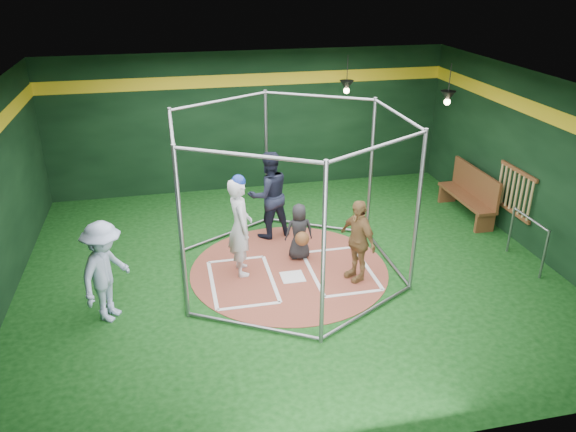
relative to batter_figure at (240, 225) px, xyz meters
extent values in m
cube|color=#0C360D|center=(0.90, -0.12, -1.00)|extent=(10.00, 9.00, 0.02)
cube|color=black|center=(0.90, -0.12, 2.51)|extent=(10.00, 9.00, 0.02)
cube|color=black|center=(0.90, 4.38, 0.76)|extent=(10.00, 0.10, 3.50)
cube|color=black|center=(0.90, -4.62, 0.76)|extent=(10.00, 0.10, 3.50)
cube|color=black|center=(5.90, -0.12, 0.76)|extent=(0.10, 9.00, 3.50)
cube|color=yellow|center=(0.90, 4.35, 1.81)|extent=(10.00, 0.01, 0.30)
cube|color=yellow|center=(5.87, -0.12, 1.81)|extent=(0.01, 9.00, 0.30)
cylinder|color=brown|center=(0.90, -0.12, -0.98)|extent=(3.80, 3.80, 0.01)
cube|color=white|center=(0.90, -0.42, -0.97)|extent=(0.43, 0.43, 0.01)
cube|color=white|center=(-0.05, 0.48, -0.97)|extent=(1.10, 0.07, 0.01)
cube|color=white|center=(-0.05, -1.22, -0.97)|extent=(1.10, 0.07, 0.01)
cube|color=white|center=(-0.60, -0.37, -0.97)|extent=(0.07, 1.70, 0.01)
cube|color=white|center=(0.50, -0.37, -0.97)|extent=(0.07, 1.70, 0.01)
cube|color=white|center=(1.85, 0.48, -0.97)|extent=(1.10, 0.07, 0.01)
cube|color=white|center=(1.85, -1.22, -0.97)|extent=(1.10, 0.07, 0.01)
cube|color=white|center=(1.30, -0.37, -0.97)|extent=(0.07, 1.70, 0.01)
cube|color=white|center=(2.40, -0.37, -0.97)|extent=(0.07, 1.70, 0.01)
cylinder|color=gray|center=(2.90, 1.03, 0.51)|extent=(0.07, 0.07, 3.00)
cylinder|color=gray|center=(0.90, 2.18, 0.51)|extent=(0.07, 0.07, 3.00)
cylinder|color=gray|center=(-1.09, 1.03, 0.51)|extent=(0.07, 0.07, 3.00)
cylinder|color=gray|center=(-1.09, -1.27, 0.51)|extent=(0.07, 0.07, 3.00)
cylinder|color=gray|center=(0.90, -2.42, 0.51)|extent=(0.07, 0.07, 3.00)
cylinder|color=gray|center=(2.90, -1.27, 0.51)|extent=(0.07, 0.07, 3.00)
cylinder|color=gray|center=(1.90, 1.60, 1.96)|extent=(2.02, 1.20, 0.06)
cylinder|color=gray|center=(1.90, 1.60, -0.94)|extent=(2.02, 1.20, 0.06)
cylinder|color=gray|center=(-0.09, 1.60, 1.96)|extent=(2.02, 1.20, 0.06)
cylinder|color=gray|center=(-0.09, 1.60, -0.94)|extent=(2.02, 1.20, 0.06)
cylinder|color=gray|center=(-1.09, -0.12, 1.96)|extent=(0.06, 2.30, 0.06)
cylinder|color=gray|center=(-1.09, -0.12, -0.94)|extent=(0.06, 2.30, 0.06)
cylinder|color=gray|center=(-0.09, -1.85, 1.96)|extent=(2.02, 1.20, 0.06)
cylinder|color=gray|center=(-0.09, -1.85, -0.94)|extent=(2.02, 1.20, 0.06)
cylinder|color=gray|center=(1.90, -1.85, 1.96)|extent=(2.02, 1.20, 0.06)
cylinder|color=gray|center=(1.90, -1.85, -0.94)|extent=(2.02, 1.20, 0.06)
cylinder|color=gray|center=(2.90, -0.12, 1.96)|extent=(0.06, 2.30, 0.06)
cylinder|color=gray|center=(2.90, -0.12, -0.94)|extent=(0.06, 2.30, 0.06)
cube|color=brown|center=(5.84, 0.28, 0.51)|extent=(0.05, 1.25, 0.08)
cube|color=brown|center=(5.84, 0.28, -0.39)|extent=(0.05, 1.25, 0.08)
cylinder|color=tan|center=(5.82, -0.27, 0.06)|extent=(0.06, 0.06, 0.85)
cylinder|color=tan|center=(5.82, -0.12, 0.06)|extent=(0.06, 0.06, 0.85)
cylinder|color=tan|center=(5.82, 0.04, 0.06)|extent=(0.06, 0.06, 0.85)
cylinder|color=tan|center=(5.82, 0.20, 0.06)|extent=(0.06, 0.06, 0.85)
cylinder|color=tan|center=(5.82, 0.36, 0.06)|extent=(0.06, 0.06, 0.85)
cylinder|color=tan|center=(5.82, 0.51, 0.06)|extent=(0.06, 0.06, 0.85)
cylinder|color=tan|center=(5.82, 0.67, 0.06)|extent=(0.06, 0.06, 0.85)
cylinder|color=tan|center=(5.82, 0.83, 0.06)|extent=(0.06, 0.06, 0.85)
cone|color=black|center=(3.10, 3.48, 1.76)|extent=(0.34, 0.34, 0.22)
sphere|color=#FFD899|center=(3.10, 3.48, 1.63)|extent=(0.14, 0.14, 0.14)
cylinder|color=black|center=(3.10, 3.48, 2.11)|extent=(0.02, 0.02, 0.70)
cone|color=black|center=(4.90, 1.88, 1.76)|extent=(0.34, 0.34, 0.22)
sphere|color=#FFD899|center=(4.90, 1.88, 1.63)|extent=(0.14, 0.14, 0.14)
cylinder|color=black|center=(4.90, 1.88, 2.11)|extent=(0.02, 0.02, 0.70)
imported|color=silver|center=(0.00, 0.00, -0.03)|extent=(0.49, 0.72, 1.90)
sphere|color=navy|center=(0.00, 0.00, 0.86)|extent=(0.26, 0.26, 0.26)
imported|color=#B3874D|center=(2.06, -0.69, -0.19)|extent=(0.67, 1.00, 1.57)
imported|color=black|center=(1.20, 0.31, -0.40)|extent=(0.57, 0.38, 1.14)
sphere|color=brown|center=(1.20, 0.06, -0.44)|extent=(0.28, 0.28, 0.28)
imported|color=black|center=(0.81, 1.42, -0.03)|extent=(1.06, 0.91, 1.89)
imported|color=#AABBE0|center=(-2.34, -1.02, -0.12)|extent=(1.12, 1.30, 1.74)
cube|color=brown|center=(5.45, 1.47, -0.53)|extent=(0.46, 1.96, 0.07)
cube|color=brown|center=(5.64, 1.47, -0.17)|extent=(0.07, 1.96, 0.65)
cube|color=brown|center=(5.45, 0.60, -0.77)|extent=(0.44, 0.09, 0.44)
cube|color=brown|center=(5.45, 2.34, -0.77)|extent=(0.44, 0.09, 0.44)
cylinder|color=gray|center=(5.45, -1.42, -0.50)|extent=(0.05, 0.05, 0.98)
cylinder|color=gray|center=(5.45, -0.33, -0.50)|extent=(0.05, 0.05, 0.98)
cylinder|color=gray|center=(5.45, -0.88, -0.02)|extent=(0.05, 1.09, 0.05)
camera|label=1|loc=(-1.14, -9.33, 4.45)|focal=35.00mm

